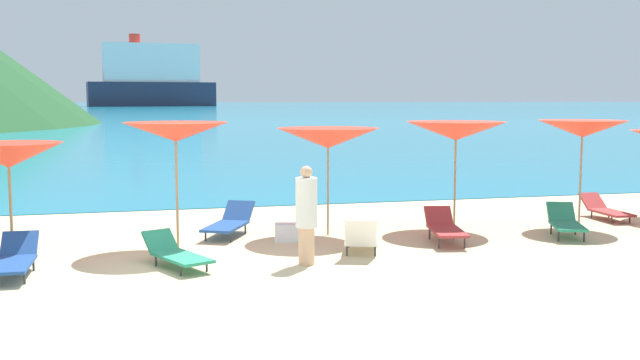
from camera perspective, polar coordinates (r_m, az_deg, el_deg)
ground_plane at (r=22.17m, az=-11.96°, el=-1.43°), size 50.00×100.00×0.30m
ocean_water at (r=238.71m, az=-14.16°, el=5.46°), size 650.00×440.00×0.02m
umbrella_3 at (r=13.96m, az=-22.73°, el=1.74°), size 2.03×2.03×2.01m
umbrella_4 at (r=13.91m, az=-10.98°, el=3.61°), size 1.93×1.93×2.34m
umbrella_5 at (r=15.00m, az=0.62°, el=3.21°), size 2.20×2.20×2.18m
umbrella_6 at (r=15.98m, az=10.35°, el=3.70°), size 2.31×2.31×2.28m
umbrella_7 at (r=16.94m, az=19.43°, el=3.70°), size 1.91×1.91×2.30m
lounge_chair_2 at (r=15.82m, az=18.27°, el=-3.06°), size 1.06×1.60×0.61m
lounge_chair_3 at (r=14.65m, az=9.52°, el=-3.57°), size 0.88×1.75×0.59m
lounge_chair_5 at (r=12.72m, az=-22.40°, el=-5.60°), size 0.63×1.68×0.58m
lounge_chair_6 at (r=12.56m, az=-10.95°, el=-5.51°), size 1.13×1.67×0.53m
lounge_chair_7 at (r=15.21m, az=-6.95°, el=-3.20°), size 1.30×1.81×0.61m
lounge_chair_9 at (r=13.40m, az=3.18°, el=-4.41°), size 0.98×1.45×0.72m
lounge_chair_10 at (r=18.37m, az=21.00°, el=-2.09°), size 0.58×1.60×0.53m
beachgoer_4 at (r=12.42m, az=-1.05°, el=-2.56°), size 0.36×0.36×1.66m
cooler_box at (r=14.57m, az=-2.47°, el=-4.03°), size 0.57×0.46×0.34m
cruise_ship at (r=251.50m, az=-12.76°, el=7.57°), size 41.37×14.64×23.18m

